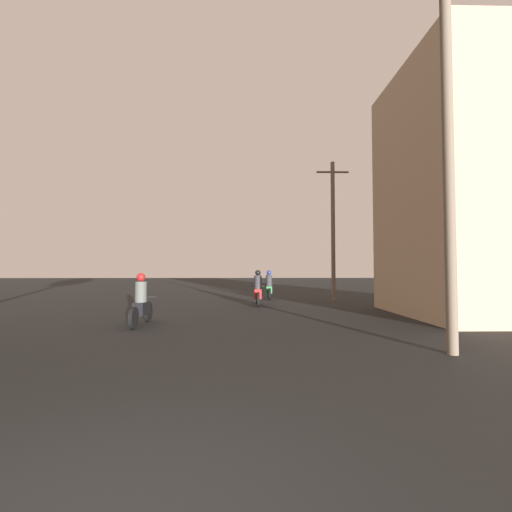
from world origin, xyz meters
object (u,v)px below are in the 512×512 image
at_px(utility_pole_near, 448,149).
at_px(motorcycle_red, 258,291).
at_px(building_right_near, 490,191).
at_px(motorcycle_green, 269,287).
at_px(utility_pole_far, 333,228).
at_px(motorcycle_black, 141,304).

bearing_deg(utility_pole_near, motorcycle_red, 111.36).
height_order(building_right_near, utility_pole_near, building_right_near).
height_order(motorcycle_green, building_right_near, building_right_near).
bearing_deg(motorcycle_red, utility_pole_near, -59.36).
height_order(building_right_near, utility_pole_far, building_right_near).
bearing_deg(utility_pole_near, motorcycle_green, 102.74).
relative_size(utility_pole_near, utility_pole_far, 1.06).
bearing_deg(building_right_near, utility_pole_near, -131.14).
bearing_deg(motorcycle_black, motorcycle_green, 63.71).
bearing_deg(utility_pole_near, utility_pole_far, 87.64).
height_order(motorcycle_green, utility_pole_far, utility_pole_far).
height_order(motorcycle_black, motorcycle_green, motorcycle_green).
xyz_separation_m(motorcycle_green, building_right_near, (7.12, -6.79, 3.63)).
relative_size(motorcycle_black, motorcycle_red, 0.97).
bearing_deg(building_right_near, motorcycle_green, 136.36).
xyz_separation_m(motorcycle_red, utility_pole_far, (3.79, 1.96, 3.01)).
relative_size(motorcycle_green, building_right_near, 0.23).
bearing_deg(motorcycle_green, motorcycle_black, -106.24).
height_order(motorcycle_black, building_right_near, building_right_near).
distance_m(motorcycle_red, utility_pole_near, 9.77).
bearing_deg(building_right_near, utility_pole_far, 126.20).
relative_size(motorcycle_red, building_right_near, 0.23).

